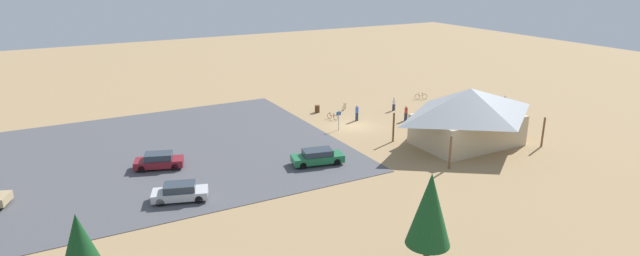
{
  "coord_description": "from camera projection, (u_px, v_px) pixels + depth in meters",
  "views": [
    {
      "loc": [
        30.17,
        47.33,
        17.63
      ],
      "look_at": [
        5.57,
        2.2,
        1.2
      ],
      "focal_mm": 29.0,
      "sensor_mm": 36.0,
      "label": 1
    }
  ],
  "objects": [
    {
      "name": "visitor_at_bikes",
      "position": [
        357.0,
        112.0,
        60.39
      ],
      "size": [
        0.39,
        0.36,
        1.86
      ],
      "color": "#2D3347",
      "rests_on": "ground"
    },
    {
      "name": "parking_lot_asphalt",
      "position": [
        133.0,
        157.0,
        49.12
      ],
      "size": [
        39.46,
        29.57,
        0.05
      ],
      "primitive_type": "cube",
      "color": "#4C4C51",
      "rests_on": "ground"
    },
    {
      "name": "lot_sign",
      "position": [
        339.0,
        118.0,
        56.8
      ],
      "size": [
        0.56,
        0.08,
        2.2
      ],
      "color": "#99999E",
      "rests_on": "ground"
    },
    {
      "name": "car_green_back_corner",
      "position": [
        318.0,
        157.0,
        47.21
      ],
      "size": [
        4.99,
        2.79,
        1.4
      ],
      "color": "#1E6B3D",
      "rests_on": "parking_lot_asphalt"
    },
    {
      "name": "bicycle_blue_back_row",
      "position": [
        501.0,
        99.0,
        68.72
      ],
      "size": [
        1.44,
        0.9,
        0.81
      ],
      "color": "black",
      "rests_on": "ground"
    },
    {
      "name": "ground",
      "position": [
        354.0,
        126.0,
        58.71
      ],
      "size": [
        160.0,
        160.0,
        0.0
      ],
      "primitive_type": "plane",
      "color": "#9E7F56",
      "rests_on": "ground"
    },
    {
      "name": "pine_far_east",
      "position": [
        430.0,
        210.0,
        29.29
      ],
      "size": [
        2.6,
        2.6,
        6.53
      ],
      "color": "brown",
      "rests_on": "ground"
    },
    {
      "name": "bicycle_red_yard_right",
      "position": [
        332.0,
        117.0,
        61.01
      ],
      "size": [
        0.66,
        1.53,
        0.76
      ],
      "color": "black",
      "rests_on": "ground"
    },
    {
      "name": "car_silver_end_stall",
      "position": [
        180.0,
        192.0,
        39.96
      ],
      "size": [
        4.57,
        3.02,
        1.38
      ],
      "color": "#BCBCC1",
      "rests_on": "parking_lot_asphalt"
    },
    {
      "name": "bike_pavilion",
      "position": [
        469.0,
        113.0,
        51.78
      ],
      "size": [
        12.54,
        8.83,
        5.83
      ],
      "color": "#C6B28E",
      "rests_on": "ground"
    },
    {
      "name": "visitor_by_pavilion",
      "position": [
        406.0,
        113.0,
        60.36
      ],
      "size": [
        0.37,
        0.4,
        1.79
      ],
      "color": "#2D3347",
      "rests_on": "ground"
    },
    {
      "name": "bicycle_teal_edge_south",
      "position": [
        483.0,
        96.0,
        70.09
      ],
      "size": [
        0.92,
        1.5,
        0.83
      ],
      "color": "black",
      "rests_on": "ground"
    },
    {
      "name": "bicycle_purple_edge_north",
      "position": [
        453.0,
        115.0,
        61.44
      ],
      "size": [
        1.33,
        1.22,
        0.82
      ],
      "color": "black",
      "rests_on": "ground"
    },
    {
      "name": "car_maroon_second_row",
      "position": [
        159.0,
        161.0,
        46.23
      ],
      "size": [
        4.57,
        3.04,
        1.42
      ],
      "color": "maroon",
      "rests_on": "parking_lot_asphalt"
    },
    {
      "name": "bicycle_yellow_yard_center",
      "position": [
        344.0,
        107.0,
        64.89
      ],
      "size": [
        1.2,
        1.23,
        0.79
      ],
      "color": "black",
      "rests_on": "ground"
    },
    {
      "name": "bicycle_green_near_porch",
      "position": [
        463.0,
        98.0,
        69.4
      ],
      "size": [
        1.6,
        0.68,
        0.85
      ],
      "color": "black",
      "rests_on": "ground"
    },
    {
      "name": "bicycle_orange_front_row",
      "position": [
        421.0,
        96.0,
        70.03
      ],
      "size": [
        1.63,
        0.77,
        0.9
      ],
      "color": "black",
      "rests_on": "ground"
    },
    {
      "name": "trash_bin",
      "position": [
        317.0,
        109.0,
        63.85
      ],
      "size": [
        0.6,
        0.6,
        0.9
      ],
      "primitive_type": "cylinder",
      "color": "brown",
      "rests_on": "ground"
    },
    {
      "name": "visitor_near_lot",
      "position": [
        394.0,
        104.0,
        64.57
      ],
      "size": [
        0.39,
        0.36,
        1.63
      ],
      "color": "#2D3347",
      "rests_on": "ground"
    }
  ]
}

